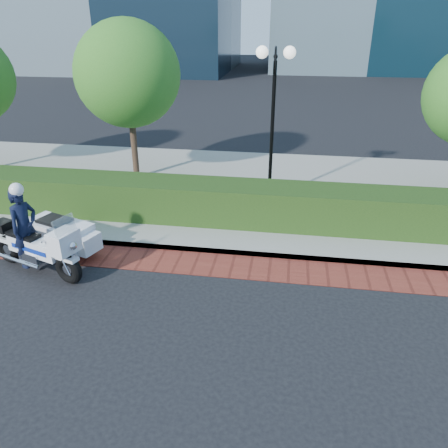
# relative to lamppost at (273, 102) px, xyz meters

# --- Properties ---
(ground) EXTENTS (120.00, 120.00, 0.00)m
(ground) POSITION_rel_lamppost_xyz_m (-1.00, -5.20, -2.96)
(ground) COLOR black
(ground) RESTS_ON ground
(brick_strip) EXTENTS (60.00, 1.00, 0.01)m
(brick_strip) POSITION_rel_lamppost_xyz_m (-1.00, -3.70, -2.95)
(brick_strip) COLOR maroon
(brick_strip) RESTS_ON ground
(sidewalk) EXTENTS (60.00, 8.00, 0.15)m
(sidewalk) POSITION_rel_lamppost_xyz_m (-1.00, 0.80, -2.88)
(sidewalk) COLOR gray
(sidewalk) RESTS_ON ground
(hedge_main) EXTENTS (18.00, 1.20, 1.00)m
(hedge_main) POSITION_rel_lamppost_xyz_m (-1.00, -1.60, -2.31)
(hedge_main) COLOR black
(hedge_main) RESTS_ON sidewalk
(lamppost) EXTENTS (1.02, 0.70, 4.21)m
(lamppost) POSITION_rel_lamppost_xyz_m (0.00, 0.00, 0.00)
(lamppost) COLOR black
(lamppost) RESTS_ON sidewalk
(tree_b) EXTENTS (3.20, 3.20, 4.89)m
(tree_b) POSITION_rel_lamppost_xyz_m (-4.50, 1.30, 0.48)
(tree_b) COLOR #332319
(tree_b) RESTS_ON sidewalk
(police_motorcycle) EXTENTS (2.42, 2.15, 2.02)m
(police_motorcycle) POSITION_rel_lamppost_xyz_m (-4.67, -4.20, -2.27)
(police_motorcycle) COLOR black
(police_motorcycle) RESTS_ON ground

